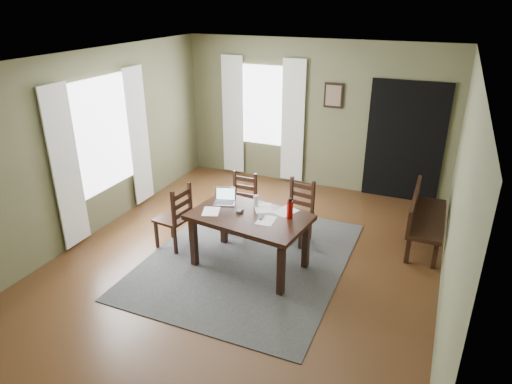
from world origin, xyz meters
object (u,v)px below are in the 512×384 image
at_px(dining_table, 249,222).
at_px(water_bottle, 290,209).
at_px(chair_back_left, 242,204).
at_px(bench, 423,214).
at_px(laptop, 225,199).
at_px(chair_back_right, 297,212).
at_px(chair_end, 175,217).

xyz_separation_m(dining_table, water_bottle, (0.50, 0.13, 0.22)).
distance_m(dining_table, water_bottle, 0.56).
bearing_deg(chair_back_left, bench, 14.03).
xyz_separation_m(dining_table, chair_back_left, (-0.52, 0.87, -0.22)).
height_order(bench, water_bottle, water_bottle).
relative_size(dining_table, chair_back_left, 1.76).
bearing_deg(dining_table, bench, 44.39).
bearing_deg(laptop, chair_back_left, 76.11).
xyz_separation_m(chair_back_right, bench, (1.69, 0.61, 0.02)).
bearing_deg(chair_back_right, water_bottle, -70.97).
bearing_deg(laptop, dining_table, -45.08).
bearing_deg(chair_back_right, chair_back_left, -167.53).
bearing_deg(dining_table, water_bottle, 22.02).
bearing_deg(bench, laptop, 117.36).
xyz_separation_m(chair_back_left, bench, (2.57, 0.67, 0.03)).
xyz_separation_m(chair_back_left, water_bottle, (1.02, -0.74, 0.44)).
relative_size(chair_end, chair_back_right, 1.04).
xyz_separation_m(chair_end, chair_back_right, (1.54, 0.88, -0.02)).
distance_m(chair_back_right, bench, 1.80).
distance_m(dining_table, bench, 2.57).
relative_size(chair_end, laptop, 2.83).
relative_size(dining_table, water_bottle, 5.93).
bearing_deg(water_bottle, chair_back_left, 143.99).
xyz_separation_m(dining_table, bench, (2.05, 1.54, -0.19)).
distance_m(chair_end, bench, 3.55).
bearing_deg(bench, chair_end, 114.69).
height_order(chair_end, chair_back_right, chair_end).
height_order(chair_end, water_bottle, water_bottle).
relative_size(laptop, water_bottle, 1.25).
bearing_deg(chair_end, laptop, 111.44).
distance_m(chair_back_right, laptop, 1.14).
distance_m(chair_end, chair_back_right, 1.77).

